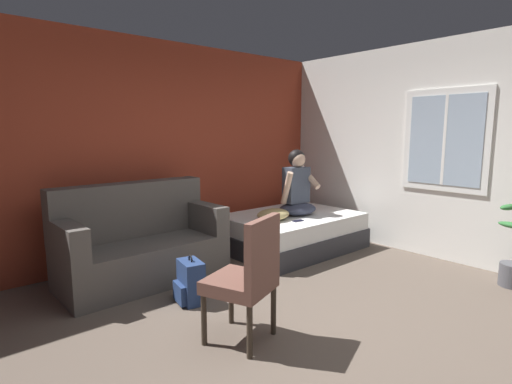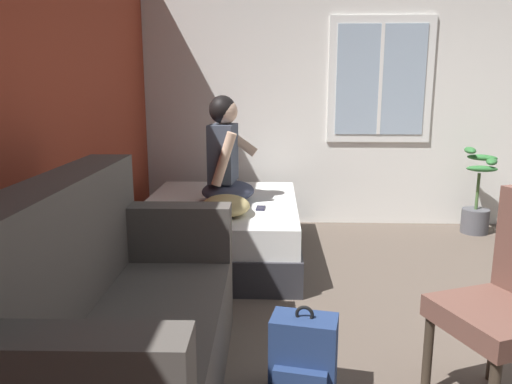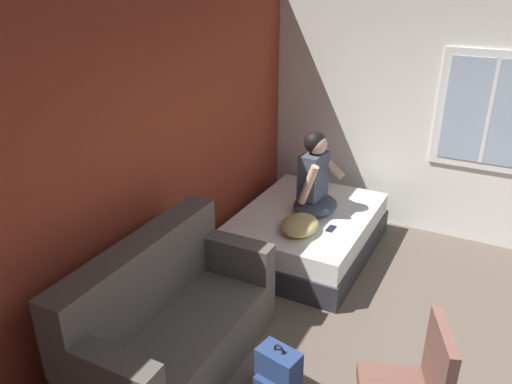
% 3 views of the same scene
% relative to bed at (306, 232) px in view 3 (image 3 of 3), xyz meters
% --- Properties ---
extents(wall_back_accent, '(10.31, 0.16, 2.70)m').
position_rel_bed_xyz_m(wall_back_accent, '(-1.55, 0.96, 1.11)').
color(wall_back_accent, '#993823').
rests_on(wall_back_accent, ground).
extents(bed, '(1.77, 1.32, 0.48)m').
position_rel_bed_xyz_m(bed, '(0.00, 0.00, 0.00)').
color(bed, '#2D2D33').
rests_on(bed, ground).
extents(couch, '(1.71, 0.85, 1.04)m').
position_rel_bed_xyz_m(couch, '(-2.06, 0.26, 0.16)').
color(couch, '#514C47').
rests_on(couch, ground).
extents(person_seated, '(0.56, 0.50, 0.88)m').
position_rel_bed_xyz_m(person_seated, '(0.05, -0.05, 0.60)').
color(person_seated, '#383D51').
rests_on(person_seated, bed).
extents(backpack, '(0.28, 0.33, 0.46)m').
position_rel_bed_xyz_m(backpack, '(-1.97, -0.60, -0.04)').
color(backpack, navy).
rests_on(backpack, ground).
extents(throw_pillow, '(0.53, 0.43, 0.14)m').
position_rel_bed_xyz_m(throw_pillow, '(-0.43, -0.09, 0.31)').
color(throw_pillow, tan).
rests_on(throw_pillow, bed).
extents(cell_phone, '(0.15, 0.08, 0.01)m').
position_rel_bed_xyz_m(cell_phone, '(-0.24, -0.35, 0.25)').
color(cell_phone, black).
rests_on(cell_phone, bed).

